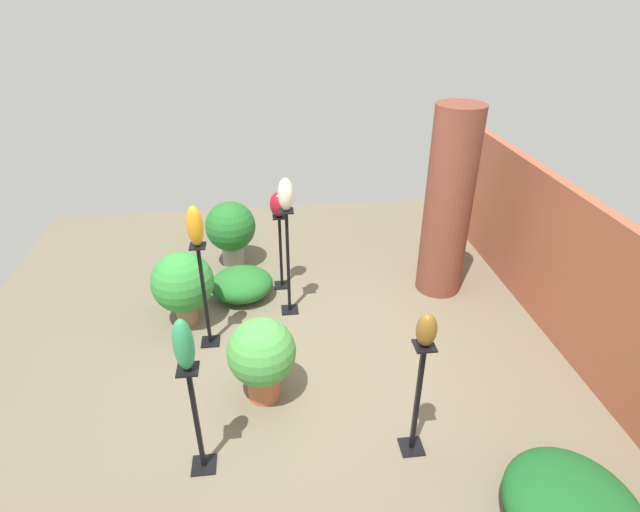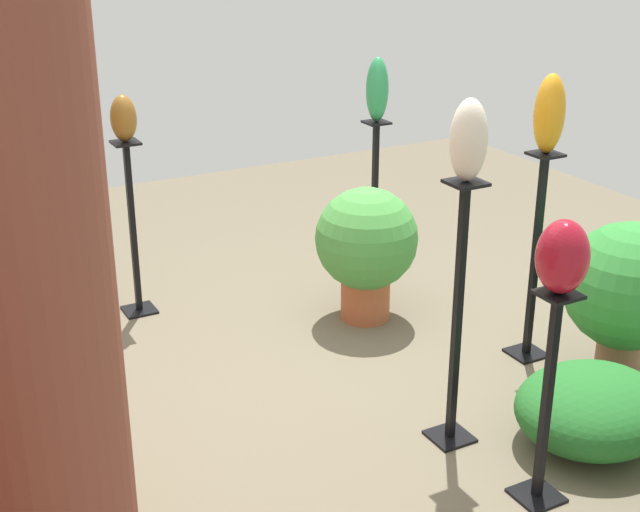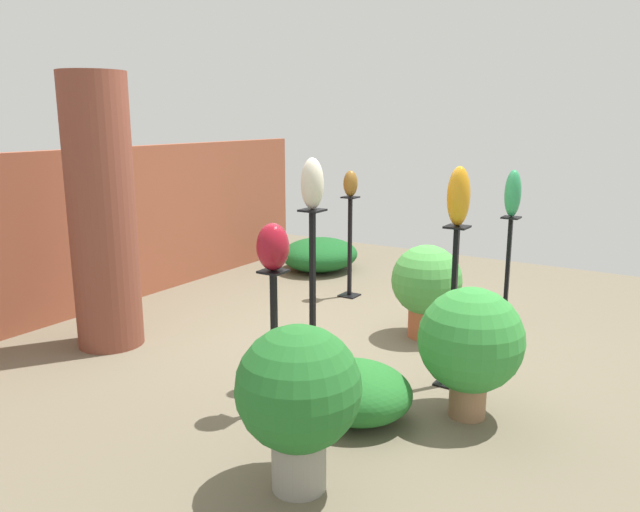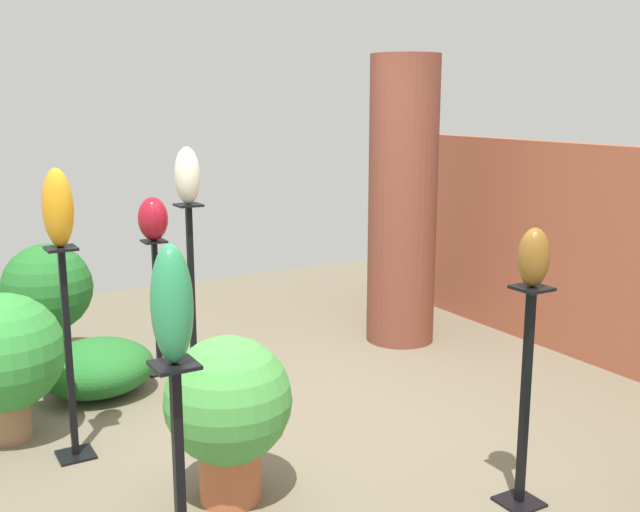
% 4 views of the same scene
% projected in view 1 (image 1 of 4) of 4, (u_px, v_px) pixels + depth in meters
% --- Properties ---
extents(ground_plane, '(8.00, 8.00, 0.00)m').
position_uv_depth(ground_plane, '(322.00, 355.00, 5.35)').
color(ground_plane, '#6B604C').
extents(brick_wall_back, '(5.60, 0.12, 1.67)m').
position_uv_depth(brick_wall_back, '(570.00, 273.00, 5.22)').
color(brick_wall_back, '#9E5138').
rests_on(brick_wall_back, ground).
extents(brick_pillar, '(0.56, 0.56, 2.35)m').
position_uv_depth(brick_pillar, '(448.00, 204.00, 5.95)').
color(brick_pillar, brown).
rests_on(brick_pillar, ground).
extents(pedestal_jade, '(0.20, 0.20, 1.06)m').
position_uv_depth(pedestal_jade, '(197.00, 425.00, 3.90)').
color(pedestal_jade, black).
rests_on(pedestal_jade, ground).
extents(pedestal_ivory, '(0.20, 0.20, 1.33)m').
position_uv_depth(pedestal_ivory, '(288.00, 267.00, 5.76)').
color(pedestal_ivory, black).
rests_on(pedestal_ivory, ground).
extents(pedestal_bronze, '(0.20, 0.20, 1.13)m').
position_uv_depth(pedestal_bronze, '(417.00, 404.00, 4.04)').
color(pedestal_bronze, black).
rests_on(pedestal_bronze, ground).
extents(pedestal_ruby, '(0.20, 0.20, 1.00)m').
position_uv_depth(pedestal_ruby, '(281.00, 255.00, 6.32)').
color(pedestal_ruby, black).
rests_on(pedestal_ruby, ground).
extents(pedestal_amber, '(0.20, 0.20, 1.22)m').
position_uv_depth(pedestal_amber, '(205.00, 301.00, 5.26)').
color(pedestal_amber, black).
rests_on(pedestal_amber, ground).
extents(art_vase_jade, '(0.16, 0.15, 0.44)m').
position_uv_depth(art_vase_jade, '(184.00, 345.00, 3.51)').
color(art_vase_jade, '#2D9356').
rests_on(art_vase_jade, pedestal_jade).
extents(art_vase_ivory, '(0.17, 0.17, 0.37)m').
position_uv_depth(art_vase_ivory, '(286.00, 194.00, 5.32)').
color(art_vase_ivory, beige).
rests_on(art_vase_ivory, pedestal_ivory).
extents(art_vase_bronze, '(0.14, 0.16, 0.28)m').
position_uv_depth(art_vase_bronze, '(427.00, 330.00, 3.68)').
color(art_vase_bronze, brown).
rests_on(art_vase_bronze, pedestal_bronze).
extents(art_vase_ruby, '(0.22, 0.21, 0.31)m').
position_uv_depth(art_vase_ruby, '(279.00, 204.00, 5.98)').
color(art_vase_ruby, maroon).
rests_on(art_vase_ruby, pedestal_ruby).
extents(art_vase_amber, '(0.17, 0.16, 0.43)m').
position_uv_depth(art_vase_amber, '(195.00, 226.00, 4.83)').
color(art_vase_amber, orange).
rests_on(art_vase_amber, pedestal_amber).
extents(potted_plant_walkway_edge, '(0.70, 0.70, 0.89)m').
position_uv_depth(potted_plant_walkway_edge, '(183.00, 283.00, 5.61)').
color(potted_plant_walkway_edge, '#936B4C').
rests_on(potted_plant_walkway_edge, ground).
extents(potted_plant_front_right, '(0.68, 0.68, 0.92)m').
position_uv_depth(potted_plant_front_right, '(231.00, 229.00, 6.78)').
color(potted_plant_front_right, gray).
rests_on(potted_plant_front_right, ground).
extents(potted_plant_mid_left, '(0.64, 0.64, 0.86)m').
position_uv_depth(potted_plant_mid_left, '(262.00, 355.00, 4.59)').
color(potted_plant_mid_left, '#B25B38').
rests_on(potted_plant_mid_left, ground).
extents(foliage_bed_east, '(0.70, 0.78, 0.38)m').
position_uv_depth(foliage_bed_east, '(242.00, 284.00, 6.22)').
color(foliage_bed_east, '#236B28').
rests_on(foliage_bed_east, ground).
extents(foliage_bed_west, '(1.07, 0.97, 0.42)m').
position_uv_depth(foliage_bed_west, '(574.00, 511.00, 3.56)').
color(foliage_bed_west, '#195923').
rests_on(foliage_bed_west, ground).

